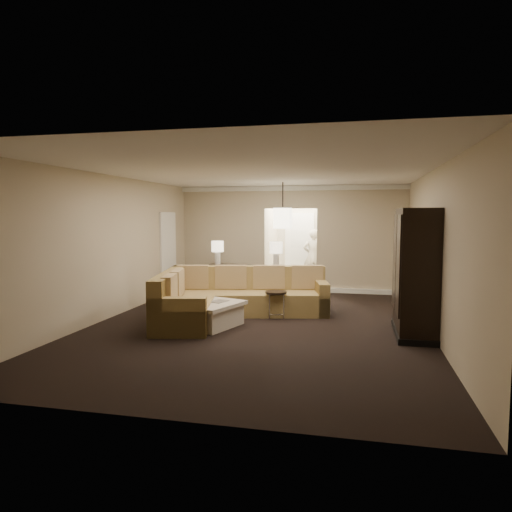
% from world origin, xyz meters
% --- Properties ---
extents(ground, '(8.00, 8.00, 0.00)m').
position_xyz_m(ground, '(0.00, 0.00, 0.00)').
color(ground, black).
rests_on(ground, ground).
extents(wall_back, '(6.00, 0.04, 2.80)m').
position_xyz_m(wall_back, '(0.00, 4.00, 1.40)').
color(wall_back, '#BEB190').
rests_on(wall_back, ground).
extents(wall_front, '(6.00, 0.04, 2.80)m').
position_xyz_m(wall_front, '(0.00, -4.00, 1.40)').
color(wall_front, '#BEB190').
rests_on(wall_front, ground).
extents(wall_left, '(0.04, 8.00, 2.80)m').
position_xyz_m(wall_left, '(-3.00, 0.00, 1.40)').
color(wall_left, '#BEB190').
rests_on(wall_left, ground).
extents(wall_right, '(0.04, 8.00, 2.80)m').
position_xyz_m(wall_right, '(3.00, 0.00, 1.40)').
color(wall_right, '#BEB190').
rests_on(wall_right, ground).
extents(ceiling, '(6.00, 8.00, 0.02)m').
position_xyz_m(ceiling, '(0.00, 0.00, 2.80)').
color(ceiling, white).
rests_on(ceiling, wall_back).
extents(crown_molding, '(6.00, 0.10, 0.12)m').
position_xyz_m(crown_molding, '(0.00, 3.95, 2.73)').
color(crown_molding, white).
rests_on(crown_molding, wall_back).
extents(baseboard, '(6.00, 0.10, 0.12)m').
position_xyz_m(baseboard, '(0.00, 3.95, 0.06)').
color(baseboard, white).
rests_on(baseboard, ground).
extents(side_door, '(0.05, 0.90, 2.10)m').
position_xyz_m(side_door, '(-2.97, 2.80, 1.05)').
color(side_door, white).
rests_on(side_door, ground).
extents(foyer, '(1.44, 2.02, 2.80)m').
position_xyz_m(foyer, '(0.00, 5.34, 1.30)').
color(foyer, beige).
rests_on(foyer, ground).
extents(sectional_sofa, '(3.37, 3.09, 0.97)m').
position_xyz_m(sectional_sofa, '(-0.73, 0.56, 0.39)').
color(sectional_sofa, brown).
rests_on(sectional_sofa, ground).
extents(coffee_table, '(1.39, 1.39, 0.46)m').
position_xyz_m(coffee_table, '(-0.92, -0.24, 0.23)').
color(coffee_table, white).
rests_on(coffee_table, ground).
extents(console_table, '(2.04, 0.65, 0.78)m').
position_xyz_m(console_table, '(-0.97, 3.00, 0.46)').
color(console_table, black).
rests_on(console_table, ground).
extents(armoire, '(0.63, 1.48, 2.13)m').
position_xyz_m(armoire, '(2.69, -0.07, 1.02)').
color(armoire, black).
rests_on(armoire, ground).
extents(drink_table, '(0.42, 0.42, 0.53)m').
position_xyz_m(drink_table, '(0.20, 0.69, 0.38)').
color(drink_table, black).
rests_on(drink_table, ground).
extents(table_lamp_left, '(0.31, 0.31, 0.59)m').
position_xyz_m(table_lamp_left, '(-1.74, 3.07, 1.17)').
color(table_lamp_left, silver).
rests_on(table_lamp_left, console_table).
extents(table_lamp_right, '(0.31, 0.31, 0.59)m').
position_xyz_m(table_lamp_right, '(-0.19, 2.92, 1.17)').
color(table_lamp_right, silver).
rests_on(table_lamp_right, console_table).
extents(pendant_light, '(0.38, 0.38, 1.09)m').
position_xyz_m(pendant_light, '(0.00, 2.70, 1.95)').
color(pendant_light, black).
rests_on(pendant_light, ceiling).
extents(person, '(0.72, 0.56, 1.78)m').
position_xyz_m(person, '(0.45, 5.60, 0.89)').
color(person, beige).
rests_on(person, ground).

